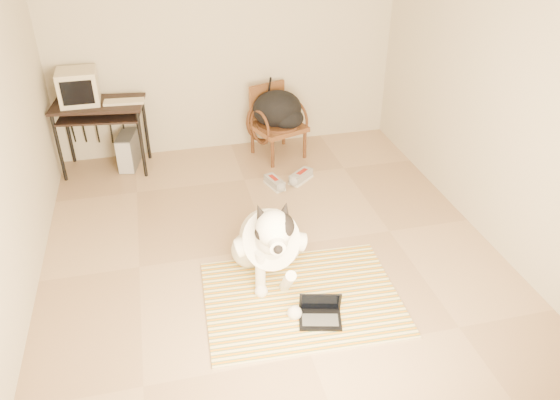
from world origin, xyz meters
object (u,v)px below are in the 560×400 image
object	(u,v)px
computer_desk	(99,113)
backpack	(279,110)
laptop	(320,312)
crt_monitor	(78,87)
dog	(269,242)
pc_tower	(128,151)
rattan_chair	(276,122)

from	to	relation	value
computer_desk	backpack	world-z (taller)	same
laptop	crt_monitor	distance (m)	3.60
laptop	backpack	size ratio (longest dim) A/B	0.64
laptop	backpack	world-z (taller)	backpack
dog	pc_tower	world-z (taller)	dog
dog	pc_tower	distance (m)	2.60
dog	rattan_chair	xyz separation A→B (m)	(0.59, 2.25, 0.06)
pc_tower	computer_desk	bearing A→B (deg)	-175.26
computer_desk	pc_tower	bearing A→B (deg)	4.74
laptop	computer_desk	xyz separation A→B (m)	(-1.64, 2.93, 0.62)
laptop	computer_desk	world-z (taller)	computer_desk
crt_monitor	rattan_chair	distance (m)	2.21
computer_desk	crt_monitor	distance (m)	0.34
computer_desk	pc_tower	xyz separation A→B (m)	(0.24, 0.02, -0.49)
laptop	pc_tower	size ratio (longest dim) A/B	0.81
pc_tower	rattan_chair	xyz separation A→B (m)	(1.73, -0.08, 0.22)
computer_desk	pc_tower	distance (m)	0.55
pc_tower	backpack	world-z (taller)	backpack
crt_monitor	backpack	distance (m)	2.20
dog	laptop	distance (m)	0.72
laptop	crt_monitor	xyz separation A→B (m)	(-1.81, 2.98, 0.91)
dog	backpack	distance (m)	2.30
dog	rattan_chair	size ratio (longest dim) A/B	1.53
laptop	backpack	xyz separation A→B (m)	(0.35, 2.82, 0.50)
rattan_chair	laptop	bearing A→B (deg)	-96.51
dog	computer_desk	distance (m)	2.71
dog	pc_tower	bearing A→B (deg)	115.92
computer_desk	crt_monitor	bearing A→B (deg)	163.55
computer_desk	rattan_chair	xyz separation A→B (m)	(1.96, -0.06, -0.27)
pc_tower	laptop	bearing A→B (deg)	-64.59
computer_desk	rattan_chair	world-z (taller)	rattan_chair
laptop	rattan_chair	world-z (taller)	rattan_chair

